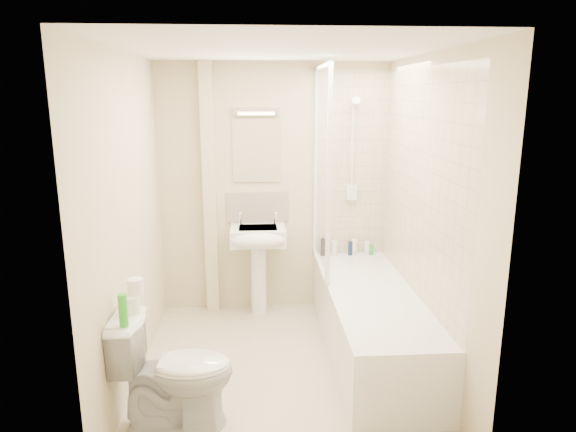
{
  "coord_description": "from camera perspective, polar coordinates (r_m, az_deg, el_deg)",
  "views": [
    {
      "loc": [
        -0.19,
        -3.65,
        2.1
      ],
      "look_at": [
        0.06,
        0.2,
        1.18
      ],
      "focal_mm": 32.0,
      "sensor_mm": 36.0,
      "label": 1
    }
  ],
  "objects": [
    {
      "name": "floor",
      "position": [
        4.22,
        -0.72,
        -16.53
      ],
      "size": [
        2.5,
        2.5,
        0.0
      ],
      "primitive_type": "plane",
      "color": "beige",
      "rests_on": "ground"
    },
    {
      "name": "wall_back",
      "position": [
        4.99,
        -1.52,
        2.94
      ],
      "size": [
        2.2,
        0.02,
        2.4
      ],
      "primitive_type": "cube",
      "color": "beige",
      "rests_on": "ground"
    },
    {
      "name": "wall_left",
      "position": [
        3.87,
        -17.27,
        -0.72
      ],
      "size": [
        0.02,
        2.5,
        2.4
      ],
      "primitive_type": "cube",
      "color": "beige",
      "rests_on": "ground"
    },
    {
      "name": "wall_right",
      "position": [
        3.98,
        15.26,
        -0.22
      ],
      "size": [
        0.02,
        2.5,
        2.4
      ],
      "primitive_type": "cube",
      "color": "beige",
      "rests_on": "ground"
    },
    {
      "name": "ceiling",
      "position": [
        3.67,
        -0.84,
        18.03
      ],
      "size": [
        2.2,
        2.5,
        0.02
      ],
      "primitive_type": "cube",
      "color": "white",
      "rests_on": "wall_back"
    },
    {
      "name": "tile_back",
      "position": [
        5.02,
        7.08,
        5.52
      ],
      "size": [
        0.7,
        0.01,
        1.75
      ],
      "primitive_type": "cube",
      "color": "beige",
      "rests_on": "wall_back"
    },
    {
      "name": "tile_right",
      "position": [
        4.11,
        14.41,
        3.47
      ],
      "size": [
        0.01,
        2.1,
        1.75
      ],
      "primitive_type": "cube",
      "color": "beige",
      "rests_on": "wall_right"
    },
    {
      "name": "pipe_boxing",
      "position": [
        4.94,
        -8.7,
        2.7
      ],
      "size": [
        0.12,
        0.12,
        2.4
      ],
      "primitive_type": "cube",
      "color": "beige",
      "rests_on": "ground"
    },
    {
      "name": "splashback",
      "position": [
        5.01,
        -3.4,
        0.98
      ],
      "size": [
        0.6,
        0.02,
        0.3
      ],
      "primitive_type": "cube",
      "color": "beige",
      "rests_on": "wall_back"
    },
    {
      "name": "mirror",
      "position": [
        4.92,
        -3.49,
        7.25
      ],
      "size": [
        0.46,
        0.01,
        0.6
      ],
      "primitive_type": "cube",
      "color": "white",
      "rests_on": "wall_back"
    },
    {
      "name": "strip_light",
      "position": [
        4.87,
        -3.55,
        11.55
      ],
      "size": [
        0.42,
        0.07,
        0.07
      ],
      "primitive_type": "cube",
      "color": "silver",
      "rests_on": "wall_back"
    },
    {
      "name": "bathtub",
      "position": [
        4.36,
        9.22,
        -11.39
      ],
      "size": [
        0.7,
        2.1,
        0.55
      ],
      "color": "white",
      "rests_on": "ground"
    },
    {
      "name": "shower_screen",
      "position": [
        4.54,
        3.76,
        5.07
      ],
      "size": [
        0.04,
        0.92,
        1.8
      ],
      "color": "white",
      "rests_on": "bathtub"
    },
    {
      "name": "shower_fixture",
      "position": [
        4.97,
        7.2,
        6.83
      ],
      "size": [
        0.1,
        0.16,
        0.99
      ],
      "color": "white",
      "rests_on": "wall_back"
    },
    {
      "name": "pedestal_sink",
      "position": [
        4.87,
        -3.33,
        -3.36
      ],
      "size": [
        0.52,
        0.48,
        1.0
      ],
      "color": "white",
      "rests_on": "ground"
    },
    {
      "name": "bottle_black_a",
      "position": [
        5.07,
        3.94,
        -3.44
      ],
      "size": [
        0.05,
        0.05,
        0.18
      ],
      "primitive_type": "cylinder",
      "color": "black",
      "rests_on": "bathtub"
    },
    {
      "name": "bottle_white_a",
      "position": [
        5.09,
        5.15,
        -3.56
      ],
      "size": [
        0.06,
        0.06,
        0.15
      ],
      "primitive_type": "cylinder",
      "color": "white",
      "rests_on": "bathtub"
    },
    {
      "name": "bottle_blue",
      "position": [
        5.12,
        6.97,
        -3.57
      ],
      "size": [
        0.05,
        0.05,
        0.14
      ],
      "primitive_type": "cylinder",
      "color": "#12264F",
      "rests_on": "bathtub"
    },
    {
      "name": "bottle_cream",
      "position": [
        5.12,
        7.37,
        -3.44
      ],
      "size": [
        0.06,
        0.06,
        0.16
      ],
      "primitive_type": "cylinder",
      "color": "beige",
      "rests_on": "bathtub"
    },
    {
      "name": "bottle_white_b",
      "position": [
        5.15,
        8.77,
        -3.52
      ],
      "size": [
        0.05,
        0.05,
        0.14
      ],
      "primitive_type": "cylinder",
      "color": "white",
      "rests_on": "bathtub"
    },
    {
      "name": "bottle_green",
      "position": [
        5.17,
        9.12,
        -3.72
      ],
      "size": [
        0.06,
        0.06,
        0.1
      ],
      "primitive_type": "cylinder",
      "color": "green",
      "rests_on": "bathtub"
    },
    {
      "name": "toilet",
      "position": [
        3.51,
        -12.48,
        -16.38
      ],
      "size": [
        0.47,
        0.77,
        0.76
      ],
      "primitive_type": "imported",
      "rotation": [
        0.0,
        0.0,
        1.54
      ],
      "color": "white",
      "rests_on": "ground"
    },
    {
      "name": "toilet_roll_lower",
      "position": [
        3.42,
        -17.03,
        -9.37
      ],
      "size": [
        0.11,
        0.11,
        0.11
      ],
      "primitive_type": "cylinder",
      "color": "white",
      "rests_on": "toilet"
    },
    {
      "name": "toilet_roll_upper",
      "position": [
        3.42,
        -16.61,
        -7.5
      ],
      "size": [
        0.1,
        0.1,
        0.1
      ],
      "primitive_type": "cylinder",
      "color": "white",
      "rests_on": "toilet_roll_lower"
    },
    {
      "name": "green_bottle",
      "position": [
        3.23,
        -17.86,
        -9.96
      ],
      "size": [
        0.05,
        0.05,
        0.2
      ],
      "primitive_type": "cylinder",
      "color": "green",
      "rests_on": "toilet"
    }
  ]
}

